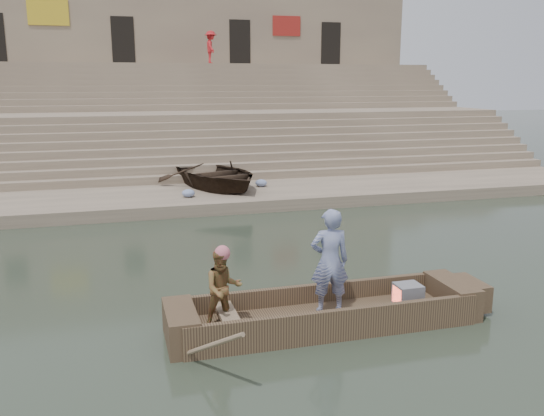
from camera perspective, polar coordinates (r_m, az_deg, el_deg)
name	(u,v)px	position (r m, az deg, el deg)	size (l,w,h in m)	color
ground	(258,277)	(12.80, -1.44, -6.88)	(120.00, 120.00, 0.00)	#263125
lower_landing	(202,198)	(20.33, -7.01, 1.00)	(32.00, 4.00, 0.40)	gray
mid_landing	(177,142)	(27.50, -9.49, 6.49)	(32.00, 3.00, 2.80)	gray
upper_landing	(163,110)	(34.36, -10.88, 9.65)	(32.00, 3.00, 5.20)	gray
ghat_steps	(173,131)	(29.14, -9.89, 7.61)	(32.00, 11.00, 5.20)	gray
building_wall	(155,59)	(38.32, -11.61, 14.41)	(32.00, 5.07, 11.20)	gray
main_rowboat	(325,320)	(10.37, 5.33, -11.11)	(5.00, 1.30, 0.22)	brown
rowboat_trim	(336,309)	(10.36, 6.45, -9.98)	(6.04, 2.63, 2.02)	brown
standing_man	(330,261)	(10.13, 5.80, -5.30)	(0.69, 0.45, 1.89)	navy
rowing_man	(223,288)	(9.61, -4.92, -8.02)	(0.65, 0.51, 1.35)	#246E27
television	(407,295)	(10.90, 13.40, -8.44)	(0.46, 0.42, 0.40)	slate
beached_rowboat	(216,175)	(21.08, -5.60, 3.35)	(3.35, 4.69, 0.97)	#2D2116
pedestrian	(211,47)	(33.83, -6.13, 15.71)	(1.18, 0.68, 1.82)	red
cloth_bundles	(226,188)	(20.37, -4.58, 2.03)	(3.32, 1.68, 0.26)	#3F5999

